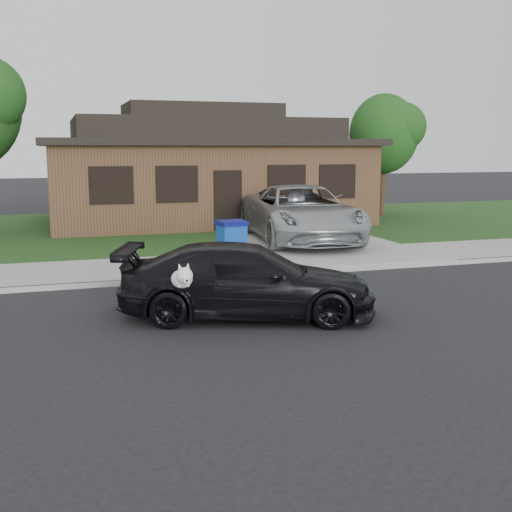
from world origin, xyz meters
name	(u,v)px	position (x,y,z in m)	size (l,w,h in m)	color
ground	(173,324)	(0.00, 0.00, 0.00)	(120.00, 120.00, 0.00)	black
sidewalk	(136,270)	(0.00, 5.00, 0.06)	(60.00, 3.00, 0.12)	gray
curb	(145,282)	(0.00, 3.50, 0.06)	(60.00, 0.12, 0.12)	gray
lawn	(108,231)	(0.00, 13.00, 0.07)	(60.00, 13.00, 0.13)	#193814
driveway	(291,234)	(6.00, 10.00, 0.07)	(4.50, 13.00, 0.14)	gray
sedan	(247,281)	(1.37, 0.06, 0.67)	(4.97, 3.24, 1.34)	black
minivan	(301,213)	(5.57, 7.99, 1.02)	(2.91, 6.31, 1.75)	#A7AAAE
recycling_bin	(232,242)	(2.38, 4.70, 0.69)	(0.75, 0.76, 1.12)	#0D3D96
house	(202,171)	(4.00, 15.00, 2.13)	(12.60, 8.60, 4.65)	#422B1C
tree_1	(388,132)	(12.14, 14.40, 3.71)	(3.15, 3.00, 5.25)	#332114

